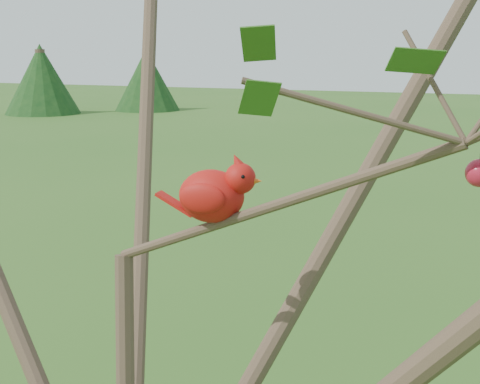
{
  "coord_description": "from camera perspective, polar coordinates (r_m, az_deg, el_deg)",
  "views": [
    {
      "loc": [
        0.65,
        -0.89,
        2.32
      ],
      "look_at": [
        0.19,
        0.09,
        2.09
      ],
      "focal_mm": 50.0,
      "sensor_mm": 36.0,
      "label": 1
    }
  ],
  "objects": [
    {
      "name": "cardinal",
      "position": [
        1.12,
        -2.14,
        -0.13
      ],
      "size": [
        0.19,
        0.1,
        0.13
      ],
      "rotation": [
        0.0,
        0.0,
        0.15
      ],
      "color": "red",
      "rests_on": "ground"
    },
    {
      "name": "crabapple_tree",
      "position": [
        1.09,
        -10.68,
        1.09
      ],
      "size": [
        2.35,
        2.05,
        2.95
      ],
      "color": "#3F3122",
      "rests_on": "ground"
    }
  ]
}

